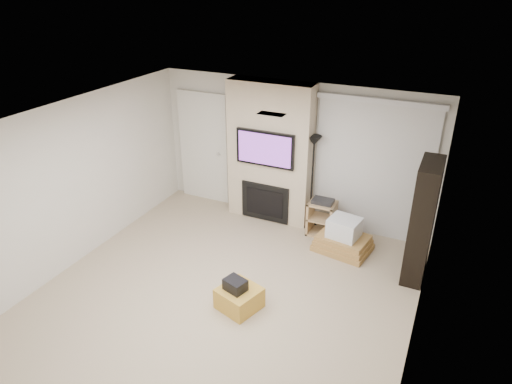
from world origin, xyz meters
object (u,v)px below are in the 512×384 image
at_px(ottoman, 239,298).
at_px(floor_lamp, 313,156).
at_px(av_stand, 322,216).
at_px(bookshelf, 422,221).
at_px(box_stack, 343,238).

xyz_separation_m(ottoman, floor_lamp, (0.15, 2.49, 1.18)).
distance_m(ottoman, av_stand, 2.36).
bearing_deg(av_stand, ottoman, -100.11).
height_order(ottoman, floor_lamp, floor_lamp).
xyz_separation_m(av_stand, bookshelf, (1.62, -0.52, 0.55)).
bearing_deg(av_stand, box_stack, -35.87).
height_order(av_stand, box_stack, av_stand).
bearing_deg(floor_lamp, box_stack, -35.05).
xyz_separation_m(ottoman, av_stand, (0.41, 2.32, 0.20)).
bearing_deg(box_stack, floor_lamp, 144.95).
bearing_deg(bookshelf, av_stand, 162.10).
height_order(ottoman, box_stack, box_stack).
xyz_separation_m(floor_lamp, bookshelf, (1.89, -0.70, -0.43)).
xyz_separation_m(box_stack, bookshelf, (1.14, -0.18, 0.68)).
relative_size(av_stand, bookshelf, 0.37).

